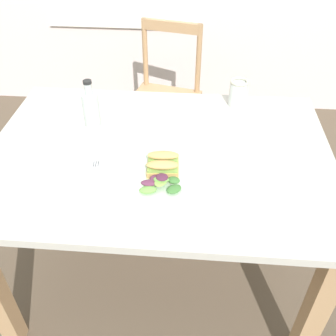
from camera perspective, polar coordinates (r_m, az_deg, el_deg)
name	(u,v)px	position (r m, az deg, el deg)	size (l,w,h in m)	color
ground_plane	(156,292)	(1.91, -1.75, -17.95)	(8.43, 8.43, 0.00)	brown
dining_table	(159,175)	(1.51, -1.30, -1.08)	(1.30, 0.93, 0.74)	#BCB7AD
chair_wooden_far	(164,98)	(2.39, -0.53, 10.40)	(0.48, 0.48, 0.87)	tan
plate_lunch	(167,179)	(1.31, -0.14, -1.61)	(0.27, 0.27, 0.01)	beige
sandwich_half_front	(163,168)	(1.30, -0.81, -0.05)	(0.11, 0.06, 0.06)	tan
sandwich_half_back	(163,159)	(1.34, -0.72, 1.41)	(0.11, 0.06, 0.06)	tan
salad_mixed_greens	(159,182)	(1.27, -1.28, -2.04)	(0.15, 0.16, 0.04)	#6B9E47
napkin_folded	(94,179)	(1.34, -10.95, -1.62)	(0.09, 0.24, 0.00)	white
fork_on_napkin	(94,175)	(1.35, -10.90, -1.02)	(0.04, 0.19, 0.00)	silver
bottle_cold_brew	(91,110)	(1.59, -11.37, 8.47)	(0.07, 0.07, 0.20)	#472819
mason_jar_iced_tea	(238,94)	(1.73, 10.38, 10.79)	(0.08, 0.08, 0.12)	gold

